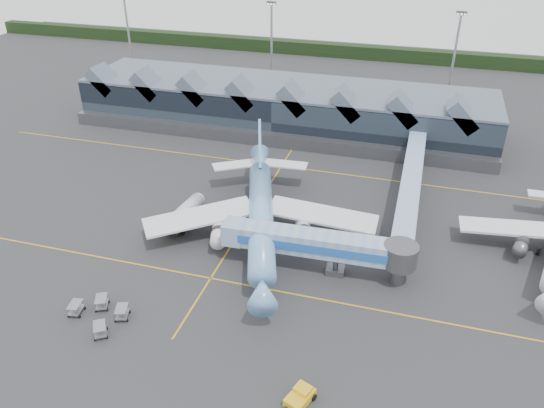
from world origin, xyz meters
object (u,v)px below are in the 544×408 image
(jet_bridge, at_px, (329,246))
(fuel_truck, at_px, (186,212))
(main_airliner, at_px, (261,212))
(pushback_tug, at_px, (300,397))

(jet_bridge, relative_size, fuel_truck, 2.68)
(main_airliner, height_order, jet_bridge, main_airliner)
(jet_bridge, height_order, fuel_truck, jet_bridge)
(main_airliner, xyz_separation_m, pushback_tug, (13.26, -28.83, -3.18))
(main_airliner, bearing_deg, fuel_truck, 163.16)
(main_airliner, distance_m, pushback_tug, 31.90)
(jet_bridge, bearing_deg, main_airliner, 148.39)
(main_airliner, xyz_separation_m, fuel_truck, (-12.39, -0.25, -2.07))
(main_airliner, distance_m, jet_bridge, 13.40)
(main_airliner, bearing_deg, pushback_tug, -83.27)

